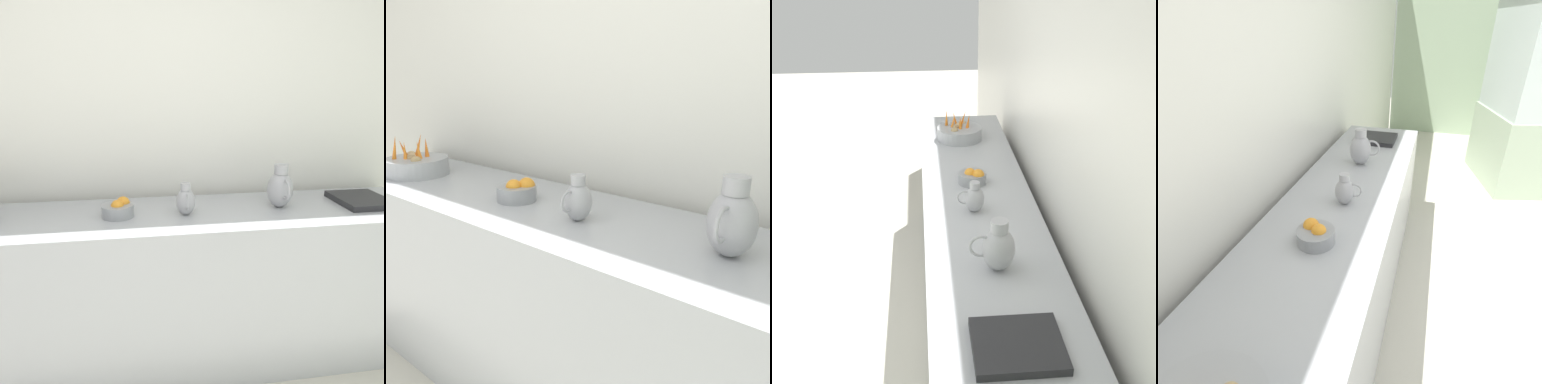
% 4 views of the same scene
% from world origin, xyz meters
% --- Properties ---
extents(tile_wall_left, '(0.10, 8.02, 3.00)m').
position_xyz_m(tile_wall_left, '(-1.95, 0.32, 1.50)').
color(tile_wall_left, white).
rests_on(tile_wall_left, ground_plane).
extents(prep_counter, '(0.65, 3.15, 0.94)m').
position_xyz_m(prep_counter, '(-1.51, -0.18, 0.47)').
color(prep_counter, '#ADAFB5').
rests_on(prep_counter, ground_plane).
extents(orange_bowl, '(0.17, 0.17, 0.10)m').
position_xyz_m(orange_bowl, '(-1.50, -0.42, 0.98)').
color(orange_bowl, gray).
rests_on(orange_bowl, prep_counter).
extents(metal_pitcher_tall, '(0.21, 0.15, 0.25)m').
position_xyz_m(metal_pitcher_tall, '(-1.52, 0.50, 1.05)').
color(metal_pitcher_tall, '#A3A3A8').
rests_on(metal_pitcher_tall, prep_counter).
extents(metal_pitcher_short, '(0.15, 0.11, 0.18)m').
position_xyz_m(metal_pitcher_short, '(-1.47, -0.06, 1.02)').
color(metal_pitcher_short, '#A3A3A8').
rests_on(metal_pitcher_short, prep_counter).
extents(counter_sink_basin, '(0.34, 0.30, 0.04)m').
position_xyz_m(counter_sink_basin, '(-1.52, 1.02, 0.96)').
color(counter_sink_basin, '#232326').
rests_on(counter_sink_basin, prep_counter).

